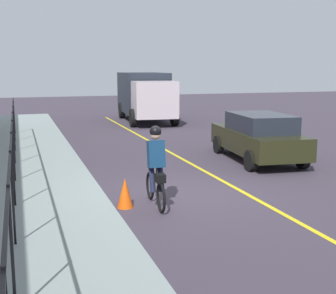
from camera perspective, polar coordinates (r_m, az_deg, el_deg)
name	(u,v)px	position (r m, az deg, el deg)	size (l,w,h in m)	color
ground_plane	(179,195)	(11.15, 1.42, -6.04)	(80.00, 80.00, 0.00)	#3B3340
lane_line_centre	(238,189)	(11.77, 8.80, -5.28)	(36.00, 0.12, 0.01)	yellow
sidewalk	(35,205)	(10.52, -16.42, -7.01)	(40.00, 3.20, 0.15)	gray
iron_fence	(12,141)	(11.21, -18.98, 0.69)	(20.61, 0.04, 1.60)	black
cyclist_lead	(156,167)	(10.01, -1.53, -2.51)	(1.71, 0.38, 1.83)	black
patrol_sedan	(258,136)	(15.36, 11.28, 1.34)	(4.56, 2.28, 1.58)	black
box_truck_background	(145,94)	(26.37, -2.90, 6.62)	(6.88, 2.98, 2.78)	#202630
traffic_cone_near	(125,193)	(10.13, -5.43, -5.75)	(0.36, 0.36, 0.67)	#EA520E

